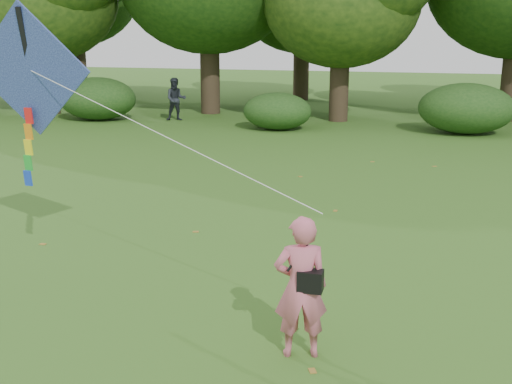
# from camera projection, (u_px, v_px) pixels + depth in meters

# --- Properties ---
(ground) EXTENTS (100.00, 100.00, 0.00)m
(ground) POSITION_uv_depth(u_px,v_px,m) (293.00, 354.00, 7.93)
(ground) COLOR #265114
(ground) RESTS_ON ground
(man_kite_flyer) EXTENTS (0.74, 0.59, 1.78)m
(man_kite_flyer) POSITION_uv_depth(u_px,v_px,m) (301.00, 287.00, 7.69)
(man_kite_flyer) COLOR #C85E72
(man_kite_flyer) RESTS_ON ground
(bystander_left) EXTENTS (1.07, 0.96, 1.80)m
(bystander_left) POSITION_uv_depth(u_px,v_px,m) (176.00, 99.00, 27.04)
(bystander_left) COLOR #21262D
(bystander_left) RESTS_ON ground
(crossbody_bag) EXTENTS (0.43, 0.20, 0.71)m
(crossbody_bag) POSITION_uv_depth(u_px,v_px,m) (310.00, 280.00, 7.61)
(crossbody_bag) COLOR black
(crossbody_bag) RESTS_ON ground
(flying_kite) EXTENTS (6.06, 2.31, 2.96)m
(flying_kite) POSITION_uv_depth(u_px,v_px,m) (30.00, 74.00, 10.08)
(flying_kite) COLOR #294FB4
(flying_kite) RESTS_ON ground
(shrub_band) EXTENTS (39.15, 3.22, 1.88)m
(shrub_band) POSITION_uv_depth(u_px,v_px,m) (364.00, 109.00, 24.39)
(shrub_band) COLOR #264919
(shrub_band) RESTS_ON ground
(fallen_leaves) EXTENTS (10.02, 15.17, 0.01)m
(fallen_leaves) POSITION_uv_depth(u_px,v_px,m) (325.00, 228.00, 12.80)
(fallen_leaves) COLOR olive
(fallen_leaves) RESTS_ON ground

